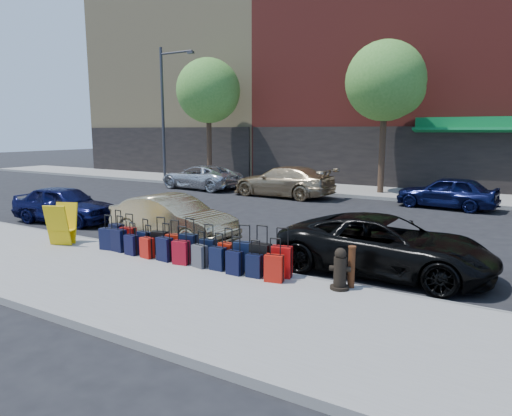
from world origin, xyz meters
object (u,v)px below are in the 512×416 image
Objects in this scene: display_rack at (62,225)px; car_near_1 at (173,218)px; streetlight at (165,106)px; car_far_1 at (283,181)px; car_far_0 at (200,177)px; bollard at (352,266)px; fire_hydrant at (340,270)px; suitcase_front_5 at (189,247)px; tree_left at (210,92)px; car_near_2 at (385,245)px; car_far_2 at (447,192)px; tree_center at (388,83)px; car_near_0 at (65,204)px.

car_near_1 reaches higher than display_rack.
streetlight is 10.37m from car_far_1.
car_far_1 reaches higher than car_far_0.
car_near_1 is (10.74, -11.83, -4.00)m from streetlight.
streetlight reaches higher than bollard.
fire_hydrant is (16.56, -13.67, -4.13)m from streetlight.
suitcase_front_5 is 3.93m from display_rack.
tree_left reaches higher than car_near_2.
car_far_1 is (-7.20, 11.49, 0.21)m from fire_hydrant.
car_far_2 reaches higher than car_near_1.
streetlight is 19.09m from suitcase_front_5.
tree_center is 10.84m from car_far_0.
tree_center reaches higher than display_rack.
tree_left reaches higher than display_rack.
car_far_1 reaches higher than suitcase_front_5.
car_near_1 reaches higher than car_far_0.
car_far_0 is at bearing -90.47° from car_far_1.
tree_left reaches higher than car_far_2.
display_rack is at bearing 144.39° from car_near_1.
bollard is 17.21m from car_far_0.
display_rack is (-7.69, -0.48, 0.17)m from fire_hydrant.
bollard is 0.75× the size of display_rack.
bollard is (0.16, 0.21, 0.05)m from fire_hydrant.
tree_left is 15.50m from car_near_1.
car_near_0 is 10.07m from car_far_0.
car_near_0 is 11.15m from car_near_2.
car_far_2 reaches higher than fire_hydrant.
suitcase_front_5 is 1.20× the size of bollard.
bollard is at bearing -76.99° from tree_center.
display_rack is at bearing -174.99° from bollard.
tree_center is 15.12m from suitcase_front_5.
car_near_0 is 0.97× the size of car_far_2.
streetlight is 1.70× the size of car_far_0.
streetlight is 9.63× the size of bollard.
tree_center is 6.60× the size of display_rack.
display_rack is 0.28× the size of car_far_2.
car_near_2 is at bearing 6.63° from car_far_2.
fire_hydrant is 11.94m from car_far_2.
car_near_0 reaches higher than bollard.
car_near_2 is (16.90, -11.76, -4.01)m from streetlight.
streetlight reaches higher than tree_center.
car_far_1 is at bearing -28.28° from car_near_0.
car_far_2 is (5.98, 10.10, 0.01)m from car_near_1.
fire_hydrant is 1.94m from car_near_2.
suitcase_front_5 is (-0.69, -14.27, -4.95)m from tree_center.
car_near_0 is at bearing -63.88° from streetlight.
tree_left reaches higher than fire_hydrant.
display_rack is 2.98m from car_near_1.
streetlight is at bearing 55.42° from car_near_2.
streetlight is at bearing 124.84° from fire_hydrant.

